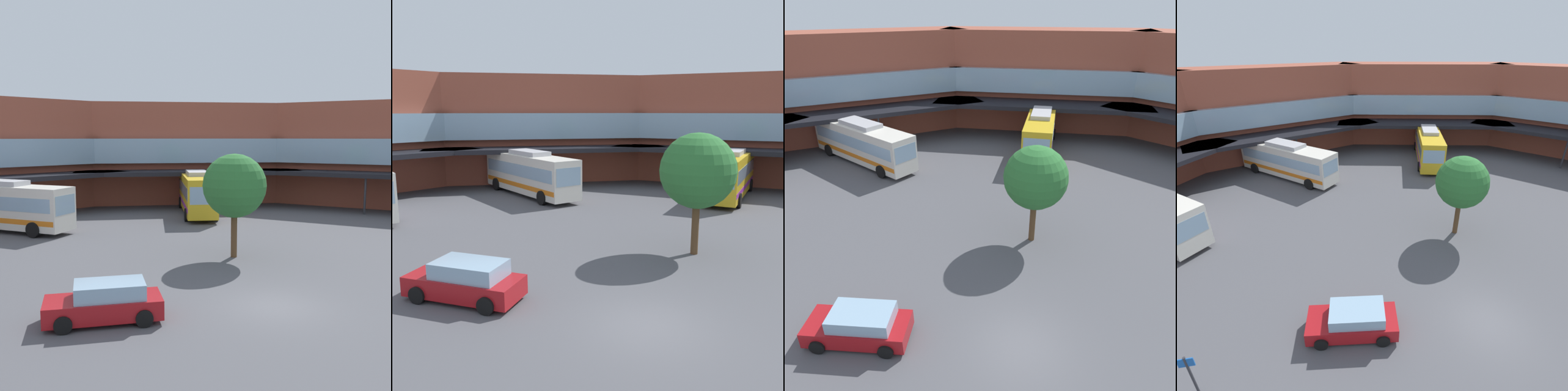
% 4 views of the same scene
% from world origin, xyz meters
% --- Properties ---
extents(ground_plane, '(116.04, 116.04, 0.00)m').
position_xyz_m(ground_plane, '(0.00, 0.00, 0.00)').
color(ground_plane, '#515156').
extents(station_building, '(72.95, 47.62, 10.47)m').
position_xyz_m(station_building, '(0.00, 17.57, 5.26)').
color(station_building, '#9E4C38').
rests_on(station_building, ground).
extents(bus_2, '(6.14, 11.22, 3.93)m').
position_xyz_m(bus_2, '(7.37, 22.84, 1.99)').
color(bus_2, gold).
rests_on(bus_2, ground).
extents(bus_3, '(9.66, 10.26, 3.79)m').
position_xyz_m(bus_3, '(-9.13, 22.20, 1.92)').
color(bus_3, silver).
rests_on(bus_3, ground).
extents(parked_car, '(4.69, 2.75, 1.53)m').
position_xyz_m(parked_car, '(-6.76, 1.42, 0.74)').
color(parked_car, '#A51419').
rests_on(parked_car, ground).
extents(plaza_tree, '(3.70, 3.70, 6.04)m').
position_xyz_m(plaza_tree, '(2.57, 7.82, 4.17)').
color(plaza_tree, brown).
rests_on(plaza_tree, ground).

